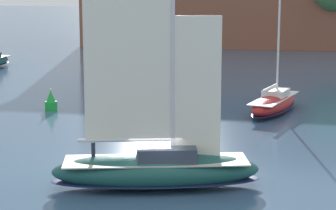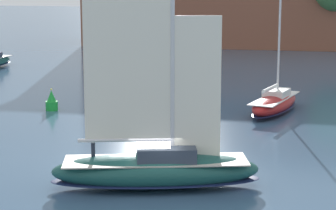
{
  "view_description": "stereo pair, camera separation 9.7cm",
  "coord_description": "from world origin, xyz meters",
  "views": [
    {
      "loc": [
        6.7,
        -30.2,
        10.16
      ],
      "look_at": [
        0.0,
        3.0,
        3.57
      ],
      "focal_mm": 70.0,
      "sensor_mm": 36.0,
      "label": 1
    },
    {
      "loc": [
        6.79,
        -30.18,
        10.16
      ],
      "look_at": [
        0.0,
        3.0,
        3.57
      ],
      "focal_mm": 70.0,
      "sensor_mm": 36.0,
      "label": 2
    }
  ],
  "objects": [
    {
      "name": "channel_buoy",
      "position": [
        -12.16,
        17.09,
        0.68
      ],
      "size": [
        0.95,
        0.95,
        1.74
      ],
      "color": "green",
      "rests_on": "ground"
    },
    {
      "name": "ground_plane",
      "position": [
        0.0,
        0.0,
        0.0
      ],
      "size": [
        400.0,
        400.0,
        0.0
      ],
      "primitive_type": "plane",
      "color": "#385675"
    },
    {
      "name": "sailboat_main",
      "position": [
        0.01,
        0.0,
        1.11
      ],
      "size": [
        10.71,
        5.42,
        14.17
      ],
      "color": "#194C47",
      "rests_on": "ground"
    },
    {
      "name": "sailboat_moored_mid_channel",
      "position": [
        4.93,
        19.77,
        0.78
      ],
      "size": [
        4.39,
        8.66,
        11.47
      ],
      "color": "maroon",
      "rests_on": "ground"
    }
  ]
}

